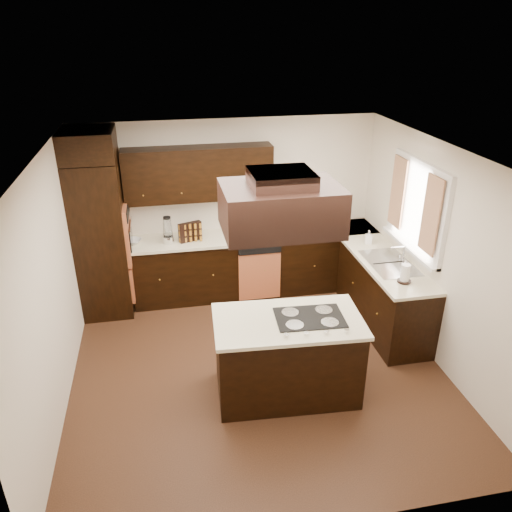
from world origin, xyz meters
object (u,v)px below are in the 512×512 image
at_px(island, 287,358).
at_px(range_hood, 281,208).
at_px(oven_column, 101,239).
at_px(spice_rack, 190,232).

xyz_separation_m(island, range_hood, (-0.13, -0.08, 1.72)).
xyz_separation_m(oven_column, island, (2.00, -2.18, -0.62)).
bearing_deg(range_hood, oven_column, 129.74).
distance_m(oven_column, island, 3.02).
distance_m(range_hood, spice_rack, 2.63).
relative_size(range_hood, spice_rack, 3.27).
bearing_deg(oven_column, island, -47.44).
height_order(oven_column, island, oven_column).
relative_size(island, spice_rack, 4.58).
bearing_deg(island, oven_column, 136.18).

